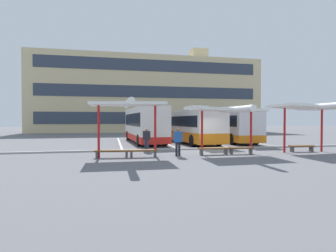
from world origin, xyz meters
name	(u,v)px	position (x,y,z in m)	size (l,w,h in m)	color
ground_plane	(215,151)	(0.00, 0.00, 0.00)	(160.00, 160.00, 0.00)	slate
terminal_building	(148,96)	(0.04, 36.10, 7.04)	(42.71, 12.48, 16.82)	#D1BC8C
coach_bus_0	(144,125)	(-4.00, 8.26, 1.75)	(3.12, 10.73, 3.70)	silver
coach_bus_1	(191,126)	(0.28, 6.87, 1.58)	(3.48, 10.30, 3.45)	silver
coach_bus_2	(226,125)	(4.51, 8.30, 1.63)	(2.78, 11.62, 3.50)	silver
lane_stripe_0	(120,143)	(-6.36, 8.36, 0.00)	(0.16, 14.00, 0.01)	white
lane_stripe_1	(163,142)	(-2.12, 8.36, 0.00)	(0.16, 14.00, 0.01)	white
lane_stripe_2	(204,141)	(2.12, 8.36, 0.00)	(0.16, 14.00, 0.01)	white
lane_stripe_3	(242,141)	(6.36, 8.36, 0.00)	(0.16, 14.00, 0.01)	white
waiting_shelter_0	(128,105)	(-6.20, -2.20, 3.03)	(4.27, 4.41, 3.27)	red
bench_0	(112,152)	(-7.10, -2.02, 0.34)	(2.02, 0.66, 0.45)	brown
bench_1	(143,152)	(-5.30, -2.12, 0.34)	(1.69, 0.42, 0.45)	brown
waiting_shelter_1	(229,111)	(0.08, -2.08, 2.76)	(4.34, 4.54, 2.98)	red
bench_2	(214,149)	(-0.82, -1.82, 0.34)	(1.94, 0.46, 0.45)	brown
bench_3	(241,149)	(0.98, -1.95, 0.33)	(1.62, 0.58, 0.45)	brown
waiting_shelter_2	(307,108)	(5.67, -2.05, 2.99)	(3.89, 4.94, 3.24)	red
bench_4	(302,147)	(5.67, -1.62, 0.34)	(1.76, 0.54, 0.45)	brown
platform_kerb	(209,148)	(0.00, 1.24, 0.06)	(44.00, 0.24, 0.12)	#ADADA8
waiting_passenger_0	(178,140)	(-3.19, -2.03, 1.00)	(0.50, 0.23, 1.72)	black
waiting_passenger_1	(147,138)	(-4.75, 0.60, 0.96)	(0.52, 0.46, 1.66)	#33384C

